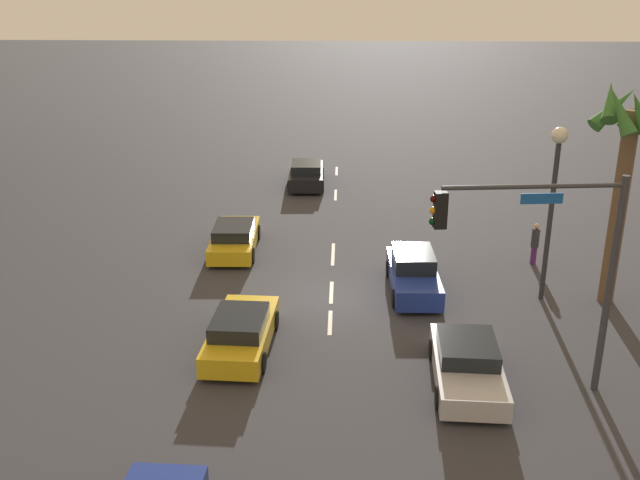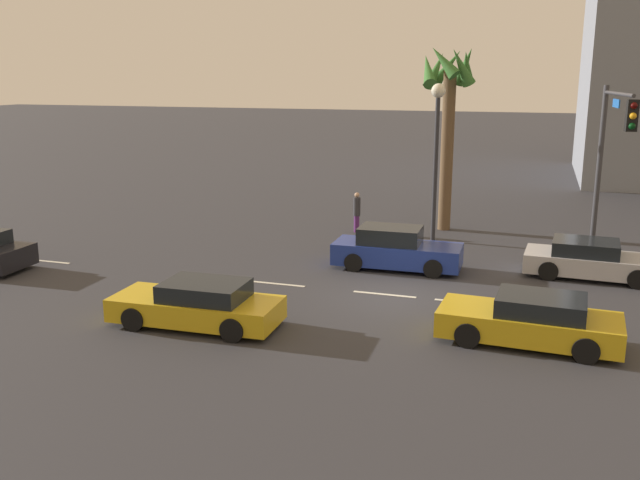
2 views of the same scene
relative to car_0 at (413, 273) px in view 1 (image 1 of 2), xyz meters
The scene contains 15 objects.
ground_plane 3.18m from the car_0, 76.74° to the right, with size 220.00×220.00×0.00m, color #333338.
lane_stripe_0 17.56m from the car_0, behind, with size 2.02×0.14×0.01m, color silver.
lane_stripe_1 12.67m from the car_0, 166.17° to the right, with size 2.02×0.14×0.01m, color silver.
lane_stripe_2 4.74m from the car_0, 139.85° to the right, with size 2.57×0.14×0.01m, color silver.
lane_stripe_3 3.11m from the car_0, 84.10° to the right, with size 1.98×0.14×0.01m, color silver.
lane_stripe_4 4.16m from the car_0, 47.40° to the right, with size 1.83×0.14×0.01m, color silver.
car_0 is the anchor object (origin of this frame).
car_2 14.90m from the car_0, 161.65° to the right, with size 4.53×2.07×1.35m.
car_3 8.19m from the car_0, 118.21° to the right, with size 4.62×2.01×1.25m.
car_4 6.51m from the car_0, ahead, with size 4.44×2.13×1.25m.
car_5 7.44m from the car_0, 50.84° to the right, with size 4.53×2.06×1.27m.
traffic_signal 8.22m from the car_0, 22.80° to the left, with size 0.73×5.10×6.25m.
streetlamp 5.94m from the car_0, 82.79° to the left, with size 0.56×0.56×6.28m.
pedestrian_0 5.84m from the car_0, 118.54° to the left, with size 0.32×0.32×1.73m.
palm_tree_0 8.54m from the car_0, 84.64° to the left, with size 2.65×2.66×7.88m.
Camera 1 is at (23.86, 0.37, 11.02)m, focal length 40.32 mm.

